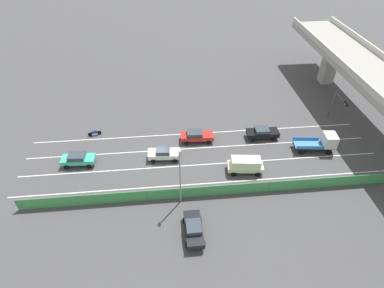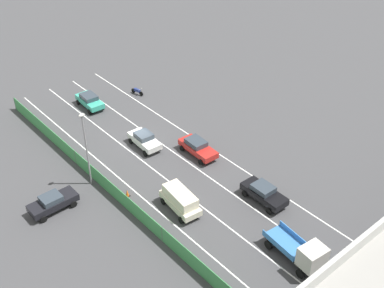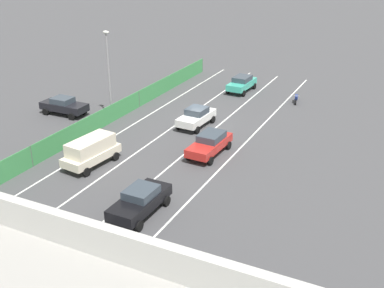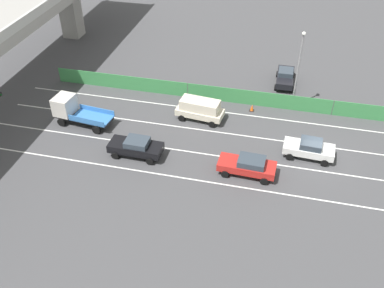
% 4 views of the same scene
% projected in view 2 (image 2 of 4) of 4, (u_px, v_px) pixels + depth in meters
% --- Properties ---
extents(ground_plane, '(300.00, 300.00, 0.00)m').
position_uv_depth(ground_plane, '(141.00, 144.00, 54.63)').
color(ground_plane, '#424244').
extents(lane_line_left_edge, '(0.14, 47.80, 0.01)m').
position_uv_depth(lane_line_left_edge, '(212.00, 149.00, 53.72)').
color(lane_line_left_edge, silver).
rests_on(lane_line_left_edge, ground).
extents(lane_line_mid_left, '(0.14, 47.80, 0.01)m').
position_uv_depth(lane_line_mid_left, '(187.00, 162.00, 51.87)').
color(lane_line_mid_left, silver).
rests_on(lane_line_mid_left, ground).
extents(lane_line_mid_right, '(0.14, 47.80, 0.01)m').
position_uv_depth(lane_line_mid_right, '(161.00, 175.00, 50.02)').
color(lane_line_mid_right, silver).
rests_on(lane_line_mid_right, ground).
extents(lane_line_right_edge, '(0.14, 47.80, 0.01)m').
position_uv_depth(lane_line_right_edge, '(133.00, 190.00, 48.16)').
color(lane_line_right_edge, silver).
rests_on(lane_line_right_edge, ground).
extents(green_fence, '(0.10, 43.90, 1.63)m').
position_uv_depth(green_fence, '(115.00, 192.00, 46.63)').
color(green_fence, '#3D8E4C').
rests_on(green_fence, ground).
extents(car_van_cream, '(2.47, 4.69, 2.08)m').
position_uv_depth(car_van_cream, '(180.00, 199.00, 45.18)').
color(car_van_cream, beige).
rests_on(car_van_cream, ground).
extents(car_sedan_red, '(2.19, 4.75, 1.64)m').
position_uv_depth(car_sedan_red, '(198.00, 147.00, 52.51)').
color(car_sedan_red, red).
rests_on(car_sedan_red, ground).
extents(car_sedan_black, '(2.13, 4.64, 1.67)m').
position_uv_depth(car_sedan_black, '(264.00, 193.00, 46.35)').
color(car_sedan_black, black).
rests_on(car_sedan_black, ground).
extents(car_hatchback_white, '(2.23, 4.36, 1.67)m').
position_uv_depth(car_hatchback_white, '(144.00, 140.00, 53.66)').
color(car_hatchback_white, silver).
rests_on(car_hatchback_white, ground).
extents(car_taxi_teal, '(2.16, 4.40, 1.64)m').
position_uv_depth(car_taxi_teal, '(90.00, 100.00, 60.69)').
color(car_taxi_teal, teal).
rests_on(car_taxi_teal, ground).
extents(flatbed_truck_blue, '(2.77, 5.68, 2.60)m').
position_uv_depth(flatbed_truck_blue, '(304.00, 253.00, 39.60)').
color(flatbed_truck_blue, black).
rests_on(flatbed_truck_blue, ground).
extents(motorcycle, '(0.69, 1.92, 0.93)m').
position_uv_depth(motorcycle, '(137.00, 91.00, 63.58)').
color(motorcycle, black).
rests_on(motorcycle, ground).
extents(parked_sedan_dark, '(4.49, 2.03, 1.64)m').
position_uv_depth(parked_sedan_dark, '(53.00, 202.00, 45.32)').
color(parked_sedan_dark, black).
rests_on(parked_sedan_dark, ground).
extents(street_lamp, '(0.60, 0.36, 7.99)m').
position_uv_depth(street_lamp, '(86.00, 143.00, 46.23)').
color(street_lamp, gray).
rests_on(street_lamp, ground).
extents(traffic_cone, '(0.47, 0.47, 0.73)m').
position_uv_depth(traffic_cone, '(127.00, 193.00, 47.21)').
color(traffic_cone, orange).
rests_on(traffic_cone, ground).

